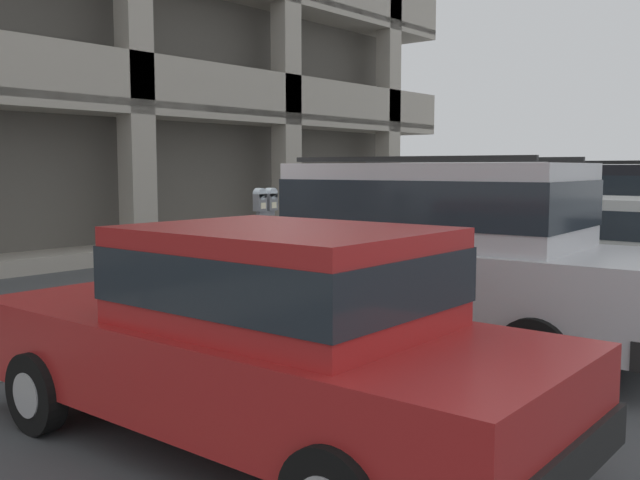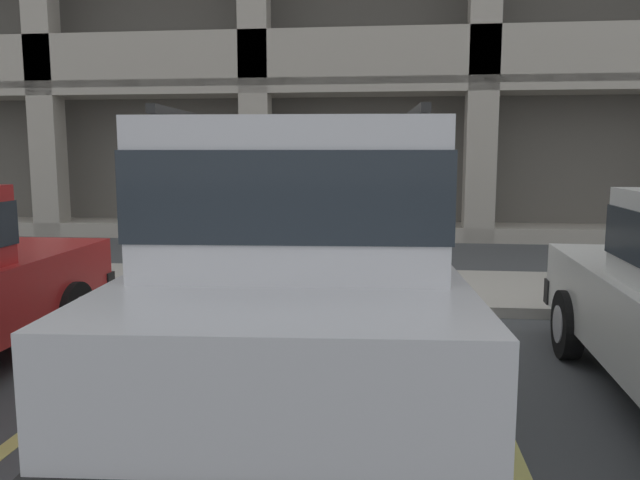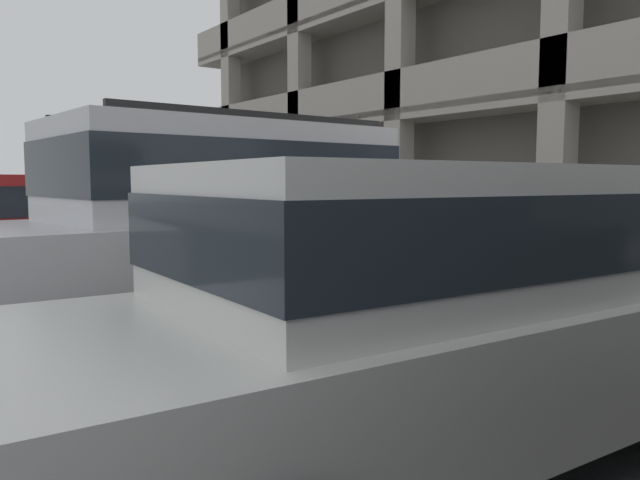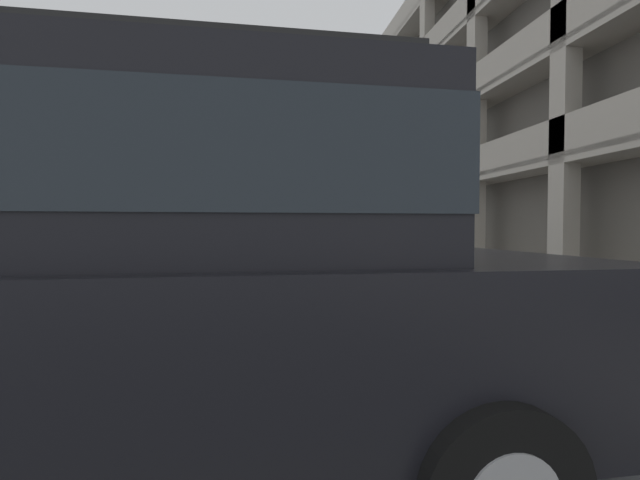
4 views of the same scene
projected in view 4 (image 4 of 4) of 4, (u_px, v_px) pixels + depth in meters
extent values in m
cube|color=#444749|center=(354.00, 295.00, 8.54)|extent=(80.00, 80.00, 0.10)
cube|color=#ADA89E|center=(416.00, 288.00, 8.75)|extent=(40.00, 2.20, 0.12)
cube|color=#606060|center=(337.00, 258.00, 16.64)|extent=(0.03, 2.16, 0.00)
cube|color=#606060|center=(364.00, 267.00, 12.70)|extent=(0.03, 2.16, 0.00)
cube|color=#606060|center=(416.00, 285.00, 8.75)|extent=(0.03, 2.16, 0.00)
cube|color=#606060|center=(551.00, 332.00, 4.80)|extent=(0.03, 2.16, 0.00)
cube|color=#DBD16B|center=(272.00, 271.00, 12.83)|extent=(0.12, 4.80, 0.01)
cube|color=#DBD16B|center=(279.00, 284.00, 9.82)|extent=(0.12, 4.80, 0.01)
cube|color=#DBD16B|center=(291.00, 309.00, 6.81)|extent=(0.12, 4.80, 0.01)
cube|color=#DBD16B|center=(323.00, 372.00, 3.80)|extent=(0.12, 4.80, 0.01)
cube|color=silver|center=(246.00, 258.00, 8.00)|extent=(2.11, 4.80, 0.80)
cube|color=silver|center=(243.00, 214.00, 7.97)|extent=(1.79, 3.00, 0.84)
cube|color=#232B33|center=(243.00, 213.00, 7.97)|extent=(1.81, 3.03, 0.46)
cube|color=black|center=(363.00, 270.00, 8.51)|extent=(1.88, 0.27, 0.24)
cube|color=black|center=(113.00, 276.00, 7.51)|extent=(1.88, 0.27, 0.24)
cube|color=silver|center=(376.00, 254.00, 7.96)|extent=(0.24, 0.04, 0.14)
cube|color=silver|center=(357.00, 251.00, 9.07)|extent=(0.24, 0.04, 0.14)
cylinder|color=black|center=(333.00, 283.00, 7.45)|extent=(0.24, 0.67, 0.66)
cylinder|color=#B2B2B7|center=(333.00, 283.00, 7.45)|extent=(0.24, 0.38, 0.36)
cylinder|color=black|center=(312.00, 273.00, 9.21)|extent=(0.24, 0.67, 0.66)
cylinder|color=#B2B2B7|center=(312.00, 273.00, 9.21)|extent=(0.24, 0.38, 0.36)
cylinder|color=black|center=(156.00, 288.00, 6.82)|extent=(0.24, 0.67, 0.66)
cylinder|color=#B2B2B7|center=(156.00, 288.00, 6.82)|extent=(0.24, 0.38, 0.36)
cylinder|color=black|center=(170.00, 276.00, 8.58)|extent=(0.24, 0.67, 0.66)
cylinder|color=#B2B2B7|center=(170.00, 276.00, 8.58)|extent=(0.24, 0.38, 0.36)
cube|color=black|center=(244.00, 186.00, 7.29)|extent=(0.20, 2.62, 0.05)
cube|color=black|center=(241.00, 193.00, 8.63)|extent=(0.20, 2.62, 0.05)
cube|color=red|center=(229.00, 255.00, 11.05)|extent=(1.75, 4.42, 0.60)
cube|color=red|center=(217.00, 231.00, 10.98)|extent=(1.52, 2.00, 0.64)
cube|color=#232B33|center=(217.00, 230.00, 10.98)|extent=(1.54, 2.02, 0.35)
cube|color=black|center=(312.00, 261.00, 11.42)|extent=(1.74, 0.18, 0.24)
cube|color=black|center=(141.00, 263.00, 10.68)|extent=(1.74, 0.18, 0.24)
cube|color=silver|center=(317.00, 253.00, 10.91)|extent=(0.24, 0.03, 0.14)
cube|color=silver|center=(311.00, 251.00, 11.94)|extent=(0.24, 0.03, 0.14)
cylinder|color=black|center=(285.00, 269.00, 10.47)|extent=(0.17, 0.60, 0.60)
cylinder|color=#B2B2B7|center=(285.00, 269.00, 10.47)|extent=(0.18, 0.33, 0.33)
cylinder|color=black|center=(280.00, 263.00, 12.11)|extent=(0.17, 0.60, 0.60)
cylinder|color=#B2B2B7|center=(280.00, 263.00, 12.11)|extent=(0.18, 0.33, 0.33)
cylinder|color=black|center=(169.00, 270.00, 10.00)|extent=(0.17, 0.60, 0.60)
cylinder|color=#B2B2B7|center=(169.00, 270.00, 10.00)|extent=(0.18, 0.33, 0.33)
cylinder|color=black|center=(179.00, 264.00, 11.64)|extent=(0.17, 0.60, 0.60)
cylinder|color=#B2B2B7|center=(179.00, 264.00, 11.64)|extent=(0.18, 0.33, 0.33)
cube|color=silver|center=(212.00, 286.00, 5.04)|extent=(1.87, 4.46, 0.60)
cube|color=silver|center=(186.00, 234.00, 4.99)|extent=(1.57, 2.04, 0.64)
cube|color=#232B33|center=(186.00, 233.00, 4.99)|extent=(1.60, 2.06, 0.35)
cube|color=black|center=(390.00, 298.00, 5.31)|extent=(1.74, 0.23, 0.24)
cube|color=black|center=(15.00, 306.00, 4.78)|extent=(1.74, 0.23, 0.24)
cube|color=silver|center=(408.00, 284.00, 4.79)|extent=(0.24, 0.04, 0.14)
cube|color=silver|center=(383.00, 274.00, 5.84)|extent=(0.24, 0.04, 0.14)
cylinder|color=black|center=(338.00, 324.00, 4.39)|extent=(0.18, 0.61, 0.60)
cylinder|color=#B2B2B7|center=(338.00, 324.00, 4.39)|extent=(0.19, 0.34, 0.33)
cylinder|color=black|center=(319.00, 298.00, 6.05)|extent=(0.18, 0.61, 0.60)
cylinder|color=#B2B2B7|center=(319.00, 298.00, 6.05)|extent=(0.19, 0.34, 0.33)
cylinder|color=black|center=(55.00, 332.00, 4.06)|extent=(0.18, 0.61, 0.60)
cylinder|color=#B2B2B7|center=(55.00, 332.00, 4.06)|extent=(0.19, 0.34, 0.33)
cylinder|color=black|center=(116.00, 302.00, 5.71)|extent=(0.18, 0.61, 0.60)
cylinder|color=#B2B2B7|center=(116.00, 302.00, 5.71)|extent=(0.19, 0.34, 0.33)
cube|color=black|center=(142.00, 335.00, 2.22)|extent=(1.84, 4.70, 0.80)
cube|color=black|center=(130.00, 177.00, 2.19)|extent=(1.62, 2.92, 0.84)
cube|color=#232B33|center=(130.00, 173.00, 2.19)|extent=(1.65, 2.94, 0.46)
cube|color=black|center=(542.00, 366.00, 2.60)|extent=(1.88, 0.16, 0.24)
cube|color=silver|center=(633.00, 328.00, 2.03)|extent=(0.24, 0.03, 0.14)
cube|color=silver|center=(497.00, 293.00, 3.16)|extent=(0.24, 0.03, 0.14)
cylinder|color=black|center=(367.00, 350.00, 3.35)|extent=(0.20, 0.66, 0.66)
cylinder|color=#B2B2B7|center=(367.00, 350.00, 3.35)|extent=(0.22, 0.36, 0.36)
cube|color=black|center=(73.00, 22.00, 1.50)|extent=(0.05, 2.62, 0.05)
cube|color=black|center=(158.00, 120.00, 2.86)|extent=(0.05, 2.62, 0.05)
cylinder|color=#595B60|center=(374.00, 257.00, 8.37)|extent=(0.07, 0.07, 1.19)
cube|color=#595B60|center=(374.00, 225.00, 8.35)|extent=(0.28, 0.06, 0.06)
cube|color=#515459|center=(372.00, 218.00, 8.45)|extent=(0.15, 0.11, 0.22)
cylinder|color=#8C99A3|center=(373.00, 213.00, 8.45)|extent=(0.15, 0.11, 0.15)
cube|color=#B7B293|center=(370.00, 220.00, 8.44)|extent=(0.08, 0.01, 0.08)
cube|color=#515459|center=(375.00, 218.00, 8.25)|extent=(0.15, 0.11, 0.22)
cylinder|color=#8C99A3|center=(375.00, 212.00, 8.25)|extent=(0.15, 0.11, 0.15)
cube|color=#B7B293|center=(372.00, 220.00, 8.24)|extent=(0.08, 0.01, 0.08)
cylinder|color=#595B60|center=(323.00, 247.00, 14.40)|extent=(0.07, 0.07, 1.06)
cube|color=#595B60|center=(323.00, 231.00, 14.38)|extent=(0.28, 0.06, 0.06)
cube|color=#424447|center=(322.00, 226.00, 14.48)|extent=(0.15, 0.11, 0.22)
cylinder|color=#9EA8B2|center=(322.00, 223.00, 14.47)|extent=(0.15, 0.11, 0.15)
cube|color=#B7B293|center=(320.00, 228.00, 14.47)|extent=(0.08, 0.01, 0.08)
cube|color=#424447|center=(323.00, 226.00, 14.28)|extent=(0.15, 0.11, 0.22)
cylinder|color=#9EA8B2|center=(323.00, 223.00, 14.28)|extent=(0.15, 0.11, 0.15)
cube|color=#B7B293|center=(321.00, 228.00, 14.27)|extent=(0.08, 0.01, 0.08)
cube|color=#A8A093|center=(560.00, 138.00, 11.40)|extent=(32.00, 0.20, 1.10)
cube|color=#A8A093|center=(561.00, 24.00, 11.32)|extent=(32.00, 0.20, 1.10)
cube|color=#A8A093|center=(394.00, 148.00, 24.89)|extent=(0.60, 0.50, 12.00)
cube|color=#A8A093|center=(426.00, 130.00, 20.38)|extent=(0.60, 0.50, 12.00)
cube|color=#A8A093|center=(476.00, 102.00, 15.87)|extent=(0.60, 0.50, 12.00)
cube|color=#A8A093|center=(566.00, 51.00, 11.36)|extent=(0.60, 0.50, 12.00)
cylinder|color=gold|center=(485.00, 305.00, 4.96)|extent=(0.20, 0.20, 0.55)
sphere|color=gold|center=(485.00, 276.00, 4.95)|extent=(0.18, 0.18, 0.18)
cylinder|color=gold|center=(473.00, 303.00, 4.93)|extent=(0.08, 0.10, 0.08)
cylinder|color=gold|center=(492.00, 305.00, 4.81)|extent=(0.10, 0.07, 0.07)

